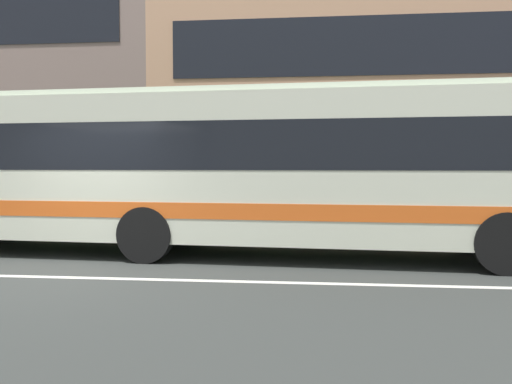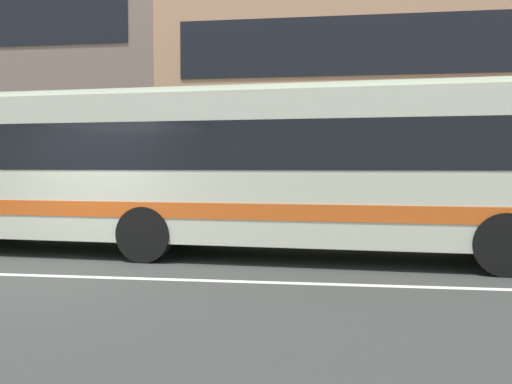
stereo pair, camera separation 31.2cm
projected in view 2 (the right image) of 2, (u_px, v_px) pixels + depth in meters
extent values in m
plane|color=#333734|center=(54.00, 276.00, 8.72)|extent=(160.00, 160.00, 0.00)
cube|color=silver|center=(54.00, 276.00, 8.72)|extent=(60.00, 0.16, 0.01)
cube|color=#2E672C|center=(112.00, 211.00, 15.25)|extent=(18.85, 1.10, 0.98)
cube|color=tan|center=(481.00, 87.00, 22.58)|extent=(24.15, 9.98, 9.77)
cube|color=beige|center=(206.00, 168.00, 10.86)|extent=(12.57, 3.35, 2.65)
cube|color=black|center=(206.00, 148.00, 10.84)|extent=(11.83, 3.32, 0.85)
cube|color=#DB5B1D|center=(206.00, 206.00, 10.89)|extent=(12.33, 3.36, 0.28)
cube|color=silver|center=(205.00, 97.00, 10.79)|extent=(12.05, 2.92, 0.12)
cylinder|color=black|center=(479.00, 228.00, 10.94)|extent=(1.02, 0.35, 1.00)
cylinder|color=black|center=(505.00, 244.00, 8.70)|extent=(1.02, 0.35, 1.00)
cylinder|color=black|center=(187.00, 222.00, 12.20)|extent=(1.02, 0.35, 1.00)
cylinder|color=black|center=(145.00, 234.00, 9.96)|extent=(1.02, 0.35, 1.00)
cylinder|color=black|center=(8.00, 218.00, 13.13)|extent=(1.02, 0.35, 1.00)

